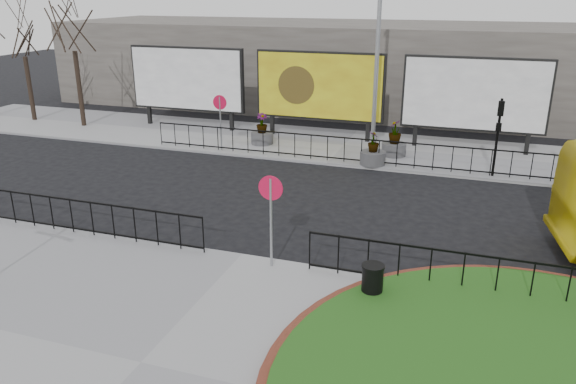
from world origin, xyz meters
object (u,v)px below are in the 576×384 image
at_px(billboard_mid, 319,86).
at_px(planter_c, 394,143).
at_px(lamp_post, 378,43).
at_px(litter_bin, 372,282).
at_px(planter_b, 373,154).
at_px(planter_a, 262,134).

bearing_deg(billboard_mid, planter_c, -26.57).
relative_size(billboard_mid, lamp_post, 0.67).
bearing_deg(billboard_mid, lamp_post, -33.25).
relative_size(billboard_mid, litter_bin, 7.09).
bearing_deg(litter_bin, billboard_mid, 110.43).
xyz_separation_m(litter_bin, planter_b, (-1.97, 10.62, 0.00)).
relative_size(lamp_post, planter_a, 6.41).
height_order(billboard_mid, planter_c, billboard_mid).
distance_m(planter_a, planter_b, 5.72).
distance_m(litter_bin, planter_a, 14.32).
xyz_separation_m(planter_b, planter_c, (0.63, 1.60, 0.11)).
height_order(planter_a, planter_b, planter_a).
bearing_deg(planter_a, billboard_mid, 42.22).
height_order(litter_bin, planter_a, planter_a).
xyz_separation_m(billboard_mid, planter_c, (3.94, -1.97, -1.93)).
bearing_deg(planter_b, planter_a, 163.75).
bearing_deg(planter_c, planter_b, -111.35).
relative_size(lamp_post, planter_b, 6.63).
bearing_deg(planter_c, billboard_mid, 153.43).
xyz_separation_m(billboard_mid, litter_bin, (5.29, -14.19, -2.04)).
distance_m(planter_b, planter_c, 1.72).
xyz_separation_m(lamp_post, planter_b, (0.31, -1.60, -4.26)).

